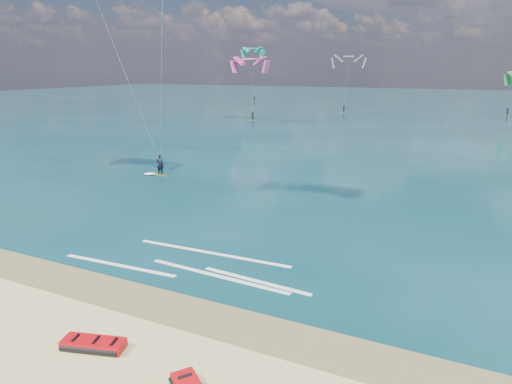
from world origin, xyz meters
TOP-DOWN VIEW (x-y plane):
  - ground at (0.00, 40.00)m, footprint 320.00×320.00m
  - wet_sand_strip at (0.00, 3.00)m, footprint 320.00×2.40m
  - sea at (0.00, 104.00)m, footprint 320.00×200.00m
  - packed_kite_left at (0.99, -0.32)m, footprint 2.43×1.59m
  - kitesurfer_main at (-10.36, 17.09)m, footprint 10.00×8.83m
  - shoreline_foam at (0.74, 6.48)m, footprint 12.03×3.65m
  - distant_kites at (-10.18, 79.13)m, footprint 76.06×44.35m

SIDE VIEW (x-z plane):
  - ground at x=0.00m, z-range 0.00..0.00m
  - packed_kite_left at x=0.99m, z-range -0.18..0.18m
  - wet_sand_strip at x=0.00m, z-range 0.00..0.01m
  - sea at x=0.00m, z-range 0.00..0.04m
  - shoreline_foam at x=0.74m, z-range 0.04..0.05m
  - distant_kites at x=-10.18m, z-range -1.44..12.20m
  - kitesurfer_main at x=-10.36m, z-range 0.16..17.10m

